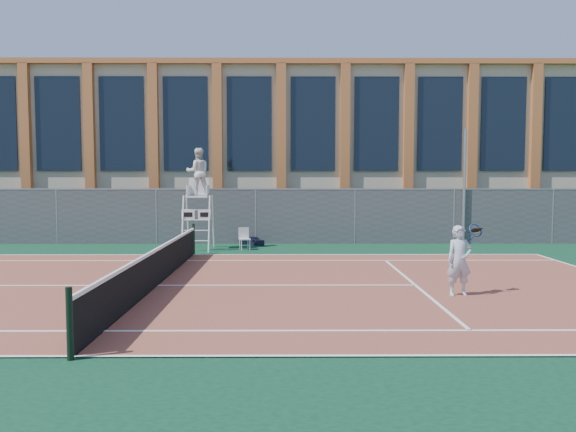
{
  "coord_description": "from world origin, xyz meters",
  "views": [
    {
      "loc": [
        3.16,
        -13.72,
        2.71
      ],
      "look_at": [
        3.26,
        3.0,
        1.54
      ],
      "focal_mm": 35.0,
      "sensor_mm": 36.0,
      "label": 1
    }
  ],
  "objects_px": {
    "plastic_chair": "(244,237)",
    "tennis_player": "(460,260)",
    "umpire_chair": "(198,175)",
    "steel_pole": "(464,187)"
  },
  "relations": [
    {
      "from": "umpire_chair",
      "to": "plastic_chair",
      "type": "distance_m",
      "value": 2.86
    },
    {
      "from": "umpire_chair",
      "to": "plastic_chair",
      "type": "height_order",
      "value": "umpire_chair"
    },
    {
      "from": "steel_pole",
      "to": "tennis_player",
      "type": "bearing_deg",
      "value": -108.15
    },
    {
      "from": "steel_pole",
      "to": "tennis_player",
      "type": "height_order",
      "value": "steel_pole"
    },
    {
      "from": "steel_pole",
      "to": "tennis_player",
      "type": "relative_size",
      "value": 2.85
    },
    {
      "from": "plastic_chair",
      "to": "tennis_player",
      "type": "height_order",
      "value": "tennis_player"
    },
    {
      "from": "plastic_chair",
      "to": "tennis_player",
      "type": "xyz_separation_m",
      "value": [
        5.45,
        -8.19,
        0.34
      ]
    },
    {
      "from": "tennis_player",
      "to": "umpire_chair",
      "type": "bearing_deg",
      "value": 130.87
    },
    {
      "from": "steel_pole",
      "to": "plastic_chair",
      "type": "distance_m",
      "value": 9.05
    },
    {
      "from": "plastic_chair",
      "to": "umpire_chair",
      "type": "bearing_deg",
      "value": 177.36
    }
  ]
}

